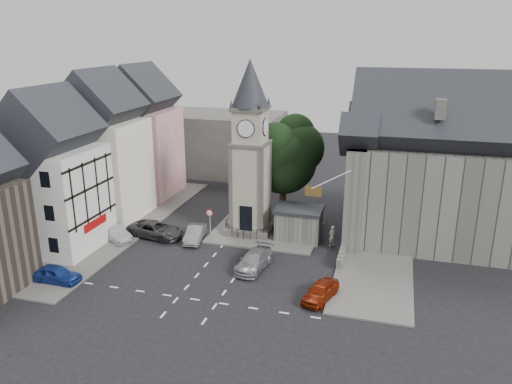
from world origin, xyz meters
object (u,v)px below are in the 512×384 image
(car_west_blue, at_px, (56,274))
(car_east_red, at_px, (320,291))
(clock_tower, at_px, (250,150))
(stone_shelter, at_px, (299,223))
(pedestrian, at_px, (332,236))

(car_west_blue, height_order, car_east_red, car_west_blue)
(clock_tower, distance_m, car_west_blue, 19.57)
(clock_tower, distance_m, stone_shelter, 8.15)
(stone_shelter, height_order, car_east_red, stone_shelter)
(car_west_blue, distance_m, pedestrian, 23.31)
(pedestrian, bearing_deg, car_east_red, 50.37)
(car_west_blue, bearing_deg, car_east_red, -81.90)
(clock_tower, xyz_separation_m, car_east_red, (8.50, -10.99, -7.46))
(clock_tower, relative_size, stone_shelter, 3.78)
(car_west_blue, relative_size, pedestrian, 2.10)
(car_west_blue, height_order, pedestrian, pedestrian)
(clock_tower, distance_m, pedestrian, 10.81)
(stone_shelter, relative_size, car_east_red, 1.11)
(stone_shelter, bearing_deg, car_east_red, -70.59)
(stone_shelter, height_order, car_west_blue, stone_shelter)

